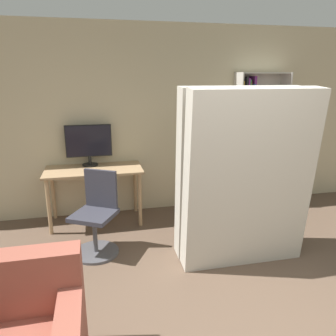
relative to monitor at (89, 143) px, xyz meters
The scene contains 7 objects.
wall_back 1.16m from the monitor, ahead, with size 8.00×0.06×2.70m.
desk 0.47m from the monitor, 76.30° to the right, with size 1.29×0.63×0.78m.
monitor is the anchor object (origin of this frame).
office_chair 1.24m from the monitor, 87.21° to the right, with size 0.60×0.60×0.96m.
bookshelf 2.44m from the monitor, ahead, with size 0.78×0.31×2.04m.
mattress_near 2.30m from the monitor, 45.53° to the right, with size 1.35×0.38×1.90m.
mattress_far 2.10m from the monitor, 39.68° to the right, with size 1.35×0.32×1.89m.
Camera 1 is at (-1.03, -1.49, 1.99)m, focal length 35.00 mm.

